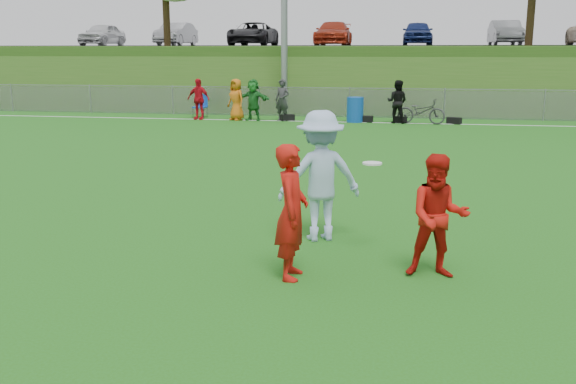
% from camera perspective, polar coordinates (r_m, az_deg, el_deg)
% --- Properties ---
extents(ground, '(120.00, 120.00, 0.00)m').
position_cam_1_polar(ground, '(8.68, -5.40, -6.74)').
color(ground, '#235D13').
rests_on(ground, ground).
extents(sideline_far, '(60.00, 0.10, 0.01)m').
position_cam_1_polar(sideline_far, '(26.14, 5.09, 6.21)').
color(sideline_far, white).
rests_on(sideline_far, ground).
extents(fence, '(58.00, 0.06, 1.30)m').
position_cam_1_polar(fence, '(28.06, 5.48, 7.96)').
color(fence, gray).
rests_on(fence, ground).
extents(berm, '(120.00, 18.00, 3.00)m').
position_cam_1_polar(berm, '(38.98, 6.83, 10.44)').
color(berm, '#2A5517').
rests_on(berm, ground).
extents(parking_lot, '(120.00, 12.00, 0.10)m').
position_cam_1_polar(parking_lot, '(40.95, 7.05, 12.70)').
color(parking_lot, black).
rests_on(parking_lot, berm).
extents(car_row, '(32.04, 5.18, 1.44)m').
position_cam_1_polar(car_row, '(40.05, 5.28, 13.85)').
color(car_row, silver).
rests_on(car_row, parking_lot).
extents(spectator_row, '(9.20, 0.91, 1.69)m').
position_cam_1_polar(spectator_row, '(26.47, -1.26, 8.17)').
color(spectator_row, red).
rests_on(spectator_row, ground).
extents(gear_bags, '(7.29, 0.55, 0.26)m').
position_cam_1_polar(gear_bags, '(26.15, 7.82, 6.43)').
color(gear_bags, black).
rests_on(gear_bags, ground).
extents(player_red_left, '(0.43, 0.64, 1.73)m').
position_cam_1_polar(player_red_left, '(8.06, 0.34, -1.78)').
color(player_red_left, '#B7130C').
rests_on(player_red_left, ground).
extents(player_red_center, '(0.80, 0.64, 1.59)m').
position_cam_1_polar(player_red_center, '(8.32, 13.23, -2.14)').
color(player_red_center, red).
rests_on(player_red_center, ground).
extents(player_blue, '(1.47, 1.19, 1.98)m').
position_cam_1_polar(player_blue, '(9.70, 2.87, 1.43)').
color(player_blue, '#A4BEE3').
rests_on(player_blue, ground).
extents(frisbee, '(0.28, 0.28, 0.03)m').
position_cam_1_polar(frisbee, '(9.09, 7.49, 2.54)').
color(frisbee, silver).
rests_on(frisbee, ground).
extents(recycling_bin, '(0.75, 0.75, 1.00)m').
position_cam_1_polar(recycling_bin, '(26.15, 5.98, 7.29)').
color(recycling_bin, '#0F45A6').
rests_on(recycling_bin, ground).
extents(camp_chair, '(0.55, 0.56, 0.98)m').
position_cam_1_polar(camp_chair, '(28.17, -7.82, 7.18)').
color(camp_chair, '#1048B3').
rests_on(camp_chair, ground).
extents(bicycle, '(1.97, 1.04, 0.99)m').
position_cam_1_polar(bicycle, '(25.94, 11.76, 7.04)').
color(bicycle, '#303033').
rests_on(bicycle, ground).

